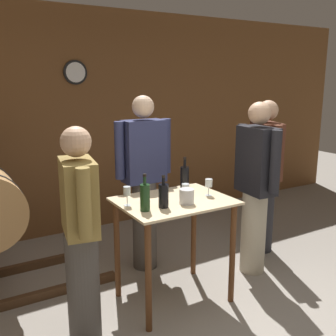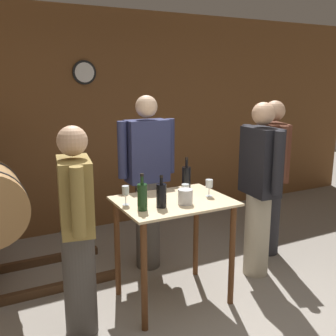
{
  "view_description": "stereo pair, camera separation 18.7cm",
  "coord_description": "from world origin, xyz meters",
  "px_view_note": "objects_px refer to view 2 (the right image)",
  "views": [
    {
      "loc": [
        -1.7,
        -1.84,
        1.87
      ],
      "look_at": [
        -0.07,
        0.89,
        1.15
      ],
      "focal_mm": 42.0,
      "sensor_mm": 36.0,
      "label": 1
    },
    {
      "loc": [
        -1.53,
        -1.93,
        1.87
      ],
      "look_at": [
        -0.07,
        0.89,
        1.15
      ],
      "focal_mm": 42.0,
      "sensor_mm": 36.0,
      "label": 2
    }
  ],
  "objects_px": {
    "wine_bottle_center": "(186,177)",
    "ice_bucket": "(185,197)",
    "person_host": "(271,175)",
    "wine_glass_near_right": "(209,184)",
    "person_visitor_bearded": "(259,187)",
    "wine_bottle_left": "(161,195)",
    "wine_glass_near_center": "(185,188)",
    "wine_glass_near_left": "(126,191)",
    "person_visitor_with_scarf": "(147,179)",
    "person_visitor_near_door": "(77,229)",
    "wine_bottle_far_left": "(142,196)"
  },
  "relations": [
    {
      "from": "ice_bucket",
      "to": "person_host",
      "type": "relative_size",
      "value": 0.07
    },
    {
      "from": "wine_glass_near_right",
      "to": "ice_bucket",
      "type": "height_order",
      "value": "wine_glass_near_right"
    },
    {
      "from": "wine_glass_near_left",
      "to": "ice_bucket",
      "type": "height_order",
      "value": "wine_glass_near_left"
    },
    {
      "from": "wine_bottle_center",
      "to": "wine_glass_near_center",
      "type": "relative_size",
      "value": 2.36
    },
    {
      "from": "ice_bucket",
      "to": "wine_bottle_far_left",
      "type": "bearing_deg",
      "value": 177.1
    },
    {
      "from": "ice_bucket",
      "to": "person_visitor_with_scarf",
      "type": "distance_m",
      "value": 0.8
    },
    {
      "from": "wine_bottle_center",
      "to": "person_visitor_bearded",
      "type": "xyz_separation_m",
      "value": [
        0.67,
        -0.22,
        -0.12
      ]
    },
    {
      "from": "ice_bucket",
      "to": "person_visitor_near_door",
      "type": "relative_size",
      "value": 0.08
    },
    {
      "from": "wine_glass_near_left",
      "to": "ice_bucket",
      "type": "relative_size",
      "value": 1.28
    },
    {
      "from": "person_visitor_near_door",
      "to": "wine_bottle_far_left",
      "type": "bearing_deg",
      "value": -3.87
    },
    {
      "from": "wine_bottle_center",
      "to": "ice_bucket",
      "type": "bearing_deg",
      "value": -120.86
    },
    {
      "from": "ice_bucket",
      "to": "person_visitor_near_door",
      "type": "xyz_separation_m",
      "value": [
        -0.86,
        0.05,
        -0.13
      ]
    },
    {
      "from": "person_visitor_with_scarf",
      "to": "person_visitor_bearded",
      "type": "bearing_deg",
      "value": -35.53
    },
    {
      "from": "wine_glass_near_right",
      "to": "person_visitor_bearded",
      "type": "relative_size",
      "value": 0.09
    },
    {
      "from": "wine_bottle_center",
      "to": "person_host",
      "type": "height_order",
      "value": "person_host"
    },
    {
      "from": "person_visitor_bearded",
      "to": "person_visitor_near_door",
      "type": "distance_m",
      "value": 1.77
    },
    {
      "from": "person_visitor_with_scarf",
      "to": "wine_glass_near_right",
      "type": "bearing_deg",
      "value": -70.16
    },
    {
      "from": "wine_bottle_far_left",
      "to": "ice_bucket",
      "type": "relative_size",
      "value": 2.36
    },
    {
      "from": "wine_glass_near_left",
      "to": "person_visitor_bearded",
      "type": "height_order",
      "value": "person_visitor_bearded"
    },
    {
      "from": "wine_bottle_left",
      "to": "wine_glass_near_left",
      "type": "distance_m",
      "value": 0.29
    },
    {
      "from": "person_host",
      "to": "person_visitor_with_scarf",
      "type": "xyz_separation_m",
      "value": [
        -1.3,
        0.31,
        0.04
      ]
    },
    {
      "from": "wine_bottle_left",
      "to": "person_host",
      "type": "relative_size",
      "value": 0.16
    },
    {
      "from": "ice_bucket",
      "to": "person_visitor_bearded",
      "type": "height_order",
      "value": "person_visitor_bearded"
    },
    {
      "from": "wine_bottle_center",
      "to": "ice_bucket",
      "type": "distance_m",
      "value": 0.46
    },
    {
      "from": "wine_bottle_far_left",
      "to": "person_visitor_with_scarf",
      "type": "bearing_deg",
      "value": 63.32
    },
    {
      "from": "wine_bottle_center",
      "to": "wine_glass_near_right",
      "type": "height_order",
      "value": "wine_bottle_center"
    },
    {
      "from": "wine_glass_near_left",
      "to": "person_visitor_near_door",
      "type": "height_order",
      "value": "person_visitor_near_door"
    },
    {
      "from": "wine_bottle_left",
      "to": "wine_glass_near_left",
      "type": "xyz_separation_m",
      "value": [
        -0.22,
        0.18,
        0.01
      ]
    },
    {
      "from": "person_host",
      "to": "wine_bottle_left",
      "type": "bearing_deg",
      "value": -162.63
    },
    {
      "from": "person_visitor_with_scarf",
      "to": "wine_bottle_left",
      "type": "bearing_deg",
      "value": -106.58
    },
    {
      "from": "wine_glass_near_center",
      "to": "wine_glass_near_right",
      "type": "xyz_separation_m",
      "value": [
        0.21,
        -0.04,
        0.02
      ]
    },
    {
      "from": "wine_glass_near_right",
      "to": "person_visitor_with_scarf",
      "type": "distance_m",
      "value": 0.76
    },
    {
      "from": "wine_glass_near_center",
      "to": "person_host",
      "type": "xyz_separation_m",
      "value": [
        1.25,
        0.36,
        -0.11
      ]
    },
    {
      "from": "wine_bottle_left",
      "to": "person_host",
      "type": "distance_m",
      "value": 1.61
    },
    {
      "from": "wine_bottle_left",
      "to": "wine_glass_near_right",
      "type": "distance_m",
      "value": 0.5
    },
    {
      "from": "ice_bucket",
      "to": "wine_glass_near_left",
      "type": "bearing_deg",
      "value": 155.31
    },
    {
      "from": "wine_glass_near_left",
      "to": "person_visitor_bearded",
      "type": "relative_size",
      "value": 0.09
    },
    {
      "from": "wine_bottle_left",
      "to": "wine_glass_near_center",
      "type": "distance_m",
      "value": 0.3
    },
    {
      "from": "wine_glass_near_center",
      "to": "person_visitor_near_door",
      "type": "xyz_separation_m",
      "value": [
        -0.94,
        -0.08,
        -0.16
      ]
    },
    {
      "from": "wine_glass_near_left",
      "to": "wine_glass_near_right",
      "type": "relative_size",
      "value": 1.07
    },
    {
      "from": "wine_bottle_center",
      "to": "person_host",
      "type": "xyz_separation_m",
      "value": [
        1.09,
        0.1,
        -0.13
      ]
    },
    {
      "from": "wine_glass_near_center",
      "to": "person_host",
      "type": "height_order",
      "value": "person_host"
    },
    {
      "from": "wine_glass_near_right",
      "to": "wine_glass_near_left",
      "type": "bearing_deg",
      "value": 171.67
    },
    {
      "from": "wine_glass_near_left",
      "to": "wine_glass_near_center",
      "type": "distance_m",
      "value": 0.51
    },
    {
      "from": "wine_glass_near_center",
      "to": "person_visitor_bearded",
      "type": "distance_m",
      "value": 0.84
    },
    {
      "from": "wine_bottle_left",
      "to": "ice_bucket",
      "type": "distance_m",
      "value": 0.21
    },
    {
      "from": "wine_bottle_center",
      "to": "wine_glass_near_center",
      "type": "height_order",
      "value": "wine_bottle_center"
    },
    {
      "from": "wine_bottle_far_left",
      "to": "wine_bottle_left",
      "type": "height_order",
      "value": "wine_bottle_far_left"
    },
    {
      "from": "wine_bottle_far_left",
      "to": "person_visitor_near_door",
      "type": "xyz_separation_m",
      "value": [
        -0.5,
        0.03,
        -0.18
      ]
    },
    {
      "from": "wine_bottle_left",
      "to": "person_visitor_bearded",
      "type": "relative_size",
      "value": 0.15
    }
  ]
}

